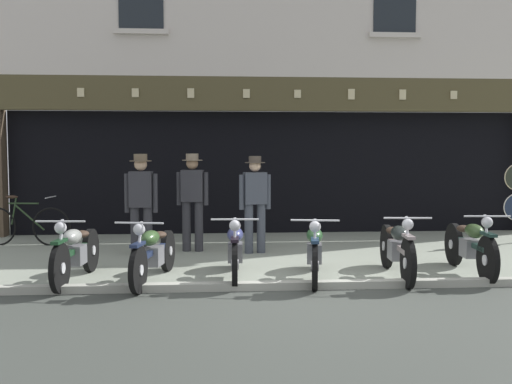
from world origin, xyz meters
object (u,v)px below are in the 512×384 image
(motorcycle_right, at_px, (470,245))
(salesman_left, at_px, (141,199))
(motorcycle_center_right, at_px, (397,247))
(shopkeeper_center, at_px, (192,197))
(advert_board_near, at_px, (143,157))
(motorcycle_center_left, at_px, (235,248))
(motorcycle_center, at_px, (314,249))
(motorcycle_far_left, at_px, (76,251))
(motorcycle_left, at_px, (154,252))
(salesman_right, at_px, (255,199))
(leaning_bicycle, at_px, (24,225))

(motorcycle_right, xyz_separation_m, salesman_left, (-4.89, 1.91, 0.53))
(motorcycle_center_right, height_order, shopkeeper_center, shopkeeper_center)
(salesman_left, xyz_separation_m, advert_board_near, (-0.26, 2.68, 0.66))
(motorcycle_right, bearing_deg, motorcycle_center_left, 3.60)
(motorcycle_center_left, height_order, motorcycle_right, motorcycle_right)
(salesman_left, bearing_deg, motorcycle_center, 145.45)
(motorcycle_center_right, distance_m, motorcycle_right, 1.12)
(motorcycle_far_left, xyz_separation_m, motorcycle_left, (1.05, -0.07, -0.01))
(motorcycle_center_right, distance_m, salesman_right, 2.85)
(advert_board_near, bearing_deg, motorcycle_center_right, -49.41)
(motorcycle_center_left, height_order, salesman_right, salesman_right)
(motorcycle_center_right, bearing_deg, motorcycle_left, 5.80)
(motorcycle_left, height_order, motorcycle_center_right, motorcycle_center_right)
(shopkeeper_center, xyz_separation_m, advert_board_near, (-1.11, 2.33, 0.66))
(salesman_left, bearing_deg, motorcycle_right, 162.56)
(advert_board_near, bearing_deg, motorcycle_right, -41.70)
(motorcycle_left, relative_size, motorcycle_right, 1.01)
(motorcycle_center_left, bearing_deg, motorcycle_right, -177.54)
(motorcycle_right, bearing_deg, motorcycle_center_right, 10.17)
(salesman_left, xyz_separation_m, salesman_right, (1.94, 0.08, -0.03))
(advert_board_near, bearing_deg, motorcycle_far_left, -94.65)
(shopkeeper_center, distance_m, leaning_bicycle, 3.35)
(salesman_left, distance_m, shopkeeper_center, 0.92)
(salesman_left, height_order, advert_board_near, advert_board_near)
(shopkeeper_center, xyz_separation_m, salesman_right, (1.08, -0.27, -0.03))
(motorcycle_far_left, height_order, salesman_right, salesman_right)
(motorcycle_center_left, height_order, leaning_bicycle, leaning_bicycle)
(motorcycle_far_left, relative_size, shopkeeper_center, 1.14)
(motorcycle_left, height_order, motorcycle_center_left, motorcycle_center_left)
(motorcycle_far_left, bearing_deg, motorcycle_right, -174.19)
(motorcycle_far_left, xyz_separation_m, motorcycle_center_left, (2.16, 0.10, -0.00))
(advert_board_near, bearing_deg, motorcycle_center_left, -68.76)
(motorcycle_center, bearing_deg, motorcycle_right, -166.87)
(salesman_right, bearing_deg, leaning_bicycle, -25.39)
(leaning_bicycle, bearing_deg, motorcycle_far_left, 34.18)
(motorcycle_far_left, xyz_separation_m, salesman_left, (0.64, 2.01, 0.54))
(motorcycle_center_left, bearing_deg, shopkeeper_center, -70.90)
(motorcycle_center, bearing_deg, motorcycle_far_left, 8.07)
(motorcycle_far_left, bearing_deg, salesman_left, -102.90)
(motorcycle_right, bearing_deg, advert_board_near, -37.94)
(shopkeeper_center, relative_size, salesman_right, 1.02)
(motorcycle_far_left, xyz_separation_m, motorcycle_center, (3.25, -0.06, -0.00))
(motorcycle_right, height_order, salesman_left, salesman_left)
(motorcycle_left, height_order, motorcycle_right, motorcycle_right)
(motorcycle_center_left, relative_size, motorcycle_center, 0.98)
(motorcycle_center_right, height_order, leaning_bicycle, leaning_bicycle)
(motorcycle_center_left, xyz_separation_m, advert_board_near, (-1.78, 4.58, 1.21))
(motorcycle_left, xyz_separation_m, leaning_bicycle, (-2.73, 3.31, -0.02))
(motorcycle_center, relative_size, motorcycle_center_right, 0.97)
(motorcycle_center_left, xyz_separation_m, shopkeeper_center, (-0.67, 2.26, 0.55))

